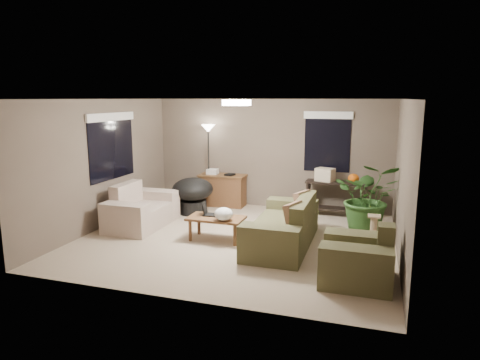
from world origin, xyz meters
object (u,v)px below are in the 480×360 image
(papasan_chair, at_px, (193,193))
(floor_lamp, at_px, (208,138))
(desk, at_px, (223,190))
(loveseat, at_px, (141,211))
(main_sofa, at_px, (285,229))
(cat_scratching_post, at_px, (373,231))
(console_table, at_px, (336,196))
(houseplant, at_px, (368,205))
(coffee_table, at_px, (216,221))
(armchair, at_px, (358,261))

(papasan_chair, relative_size, floor_lamp, 0.55)
(desk, bearing_deg, loveseat, -116.71)
(main_sofa, distance_m, papasan_chair, 2.77)
(main_sofa, xyz_separation_m, cat_scratching_post, (1.47, 0.58, -0.08))
(main_sofa, relative_size, console_table, 1.69)
(console_table, relative_size, papasan_chair, 1.23)
(main_sofa, xyz_separation_m, houseplant, (1.35, 1.23, 0.23))
(houseplant, bearing_deg, papasan_chair, 176.86)
(coffee_table, distance_m, desk, 2.49)
(console_table, bearing_deg, armchair, -79.81)
(desk, height_order, cat_scratching_post, desk)
(coffee_table, relative_size, papasan_chair, 0.95)
(houseplant, distance_m, cat_scratching_post, 0.73)
(armchair, bearing_deg, cat_scratching_post, 83.61)
(desk, distance_m, cat_scratching_post, 3.84)
(armchair, distance_m, houseplant, 2.41)
(coffee_table, bearing_deg, houseplant, 27.14)
(floor_lamp, bearing_deg, main_sofa, -44.63)
(armchair, height_order, houseplant, houseplant)
(loveseat, bearing_deg, houseplant, 12.47)
(armchair, height_order, floor_lamp, floor_lamp)
(armchair, relative_size, floor_lamp, 0.52)
(console_table, relative_size, floor_lamp, 0.68)
(loveseat, bearing_deg, main_sofa, -5.16)
(loveseat, relative_size, cat_scratching_post, 3.20)
(loveseat, relative_size, armchair, 1.60)
(main_sofa, distance_m, loveseat, 3.00)
(console_table, bearing_deg, floor_lamp, 178.68)
(loveseat, xyz_separation_m, floor_lamp, (0.67, 2.02, 1.30))
(armchair, height_order, cat_scratching_post, armchair)
(houseplant, bearing_deg, floor_lamp, 163.89)
(main_sofa, xyz_separation_m, papasan_chair, (-2.36, 1.43, 0.17))
(coffee_table, bearing_deg, loveseat, 168.20)
(armchair, bearing_deg, papasan_chair, 144.41)
(loveseat, height_order, coffee_table, loveseat)
(armchair, height_order, papasan_chair, armchair)
(main_sofa, bearing_deg, houseplant, 42.30)
(main_sofa, bearing_deg, armchair, -42.54)
(papasan_chair, height_order, houseplant, houseplant)
(houseplant, bearing_deg, coffee_table, -152.86)
(desk, xyz_separation_m, cat_scratching_post, (3.44, -1.70, -0.16))
(floor_lamp, bearing_deg, coffee_table, -65.55)
(main_sofa, height_order, coffee_table, main_sofa)
(armchair, relative_size, console_table, 0.77)
(main_sofa, distance_m, coffee_table, 1.24)
(loveseat, bearing_deg, papasan_chair, 61.74)
(houseplant, bearing_deg, loveseat, -167.53)
(desk, height_order, papasan_chair, papasan_chair)
(armchair, relative_size, coffee_table, 1.00)
(loveseat, height_order, desk, loveseat)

